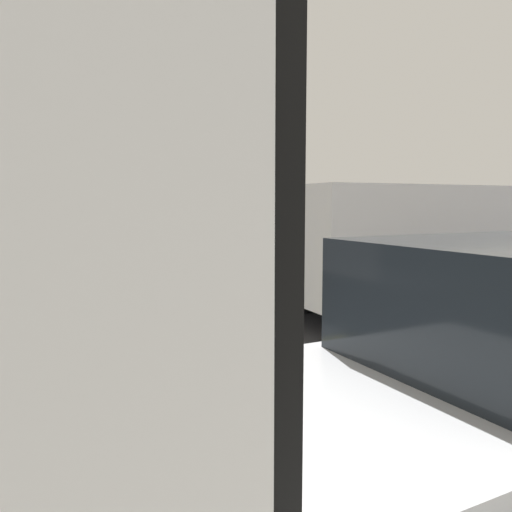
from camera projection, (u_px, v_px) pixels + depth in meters
The scene contains 3 objects.
lane_marking_centre at pixel (220, 364), 5.95m from camera, with size 28.00×0.16×0.01m, color #E0D14C.
white_van at pixel (426, 242), 8.57m from camera, with size 5.30×2.49×2.20m.
tree_left_verge at pixel (177, 130), 12.97m from camera, with size 2.32×2.32×5.06m.
Camera 1 is at (1.31, -5.54, 1.92)m, focal length 34.95 mm.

